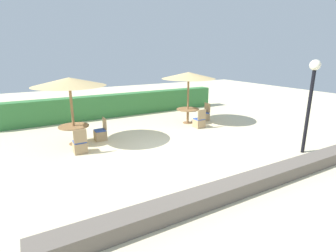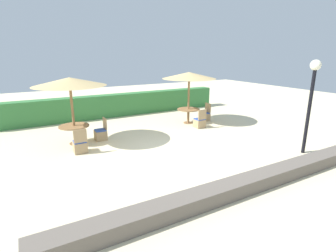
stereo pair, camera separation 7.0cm
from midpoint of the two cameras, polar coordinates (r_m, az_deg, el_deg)
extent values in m
plane|color=beige|center=(9.57, 1.98, -6.05)|extent=(40.00, 40.00, 0.00)
cube|color=#387A3D|center=(15.36, -11.26, 4.46)|extent=(13.00, 0.70, 1.26)
cube|color=#6B6056|center=(7.23, 15.47, -12.57)|extent=(10.00, 0.56, 0.38)
cylinder|color=black|center=(10.48, 28.45, 2.55)|extent=(0.12, 0.12, 3.00)
sphere|color=silver|center=(10.29, 29.65, 11.46)|extent=(0.36, 0.36, 0.36)
cylinder|color=olive|center=(13.42, 4.66, 5.88)|extent=(0.10, 0.10, 2.53)
cone|color=tan|center=(13.27, 4.78, 10.94)|extent=(2.69, 2.69, 0.32)
cylinder|color=olive|center=(13.69, 4.55, 0.71)|extent=(0.48, 0.48, 0.03)
cylinder|color=olive|center=(13.60, 4.58, 2.10)|extent=(0.12, 0.12, 0.71)
cylinder|color=olive|center=(13.52, 4.61, 3.65)|extent=(1.15, 1.15, 0.04)
cube|color=tan|center=(14.23, 8.09, 1.96)|extent=(0.46, 0.46, 0.40)
cube|color=#2D4CA8|center=(14.18, 8.13, 2.84)|extent=(0.42, 0.42, 0.05)
cube|color=tan|center=(14.25, 8.84, 3.97)|extent=(0.04, 0.46, 0.48)
cube|color=tan|center=(12.89, 7.01, 0.55)|extent=(0.46, 0.46, 0.40)
cube|color=#2D4CA8|center=(12.83, 7.04, 1.52)|extent=(0.42, 0.42, 0.05)
cube|color=tan|center=(12.61, 7.64, 2.48)|extent=(0.46, 0.04, 0.48)
cylinder|color=olive|center=(10.87, -19.87, 2.75)|extent=(0.10, 0.10, 2.57)
cone|color=tan|center=(10.68, -20.47, 9.05)|extent=(2.74, 2.74, 0.32)
cylinder|color=olive|center=(11.20, -19.27, -3.58)|extent=(0.48, 0.48, 0.03)
cylinder|color=olive|center=(11.10, -19.43, -1.90)|extent=(0.12, 0.12, 0.72)
cylinder|color=olive|center=(10.99, -19.61, -0.01)|extent=(1.17, 1.17, 0.04)
cube|color=tan|center=(11.33, -14.28, -1.96)|extent=(0.46, 0.46, 0.40)
cube|color=#2D4CA8|center=(11.26, -14.35, -0.87)|extent=(0.42, 0.42, 0.05)
cube|color=tan|center=(11.25, -13.42, 0.57)|extent=(0.04, 0.46, 0.48)
cube|color=tan|center=(10.13, -18.39, -4.41)|extent=(0.46, 0.46, 0.40)
cube|color=#2D4CA8|center=(10.06, -18.50, -3.21)|extent=(0.42, 0.42, 0.05)
cube|color=tan|center=(9.78, -18.39, -2.09)|extent=(0.46, 0.04, 0.48)
camera|label=1|loc=(0.04, -89.79, 0.06)|focal=28.00mm
camera|label=2|loc=(0.04, 90.21, -0.06)|focal=28.00mm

